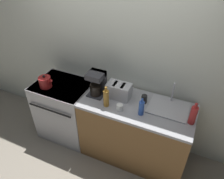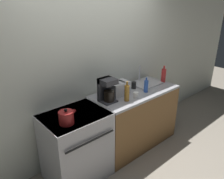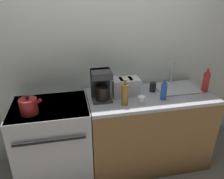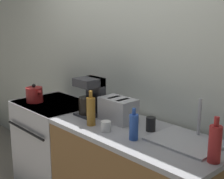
# 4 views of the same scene
# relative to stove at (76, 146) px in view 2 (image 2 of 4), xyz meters

# --- Properties ---
(ground_plane) EXTENTS (12.00, 12.00, 0.00)m
(ground_plane) POSITION_rel_stove_xyz_m (0.60, -0.30, -0.47)
(ground_plane) COLOR gray
(wall_back) EXTENTS (8.00, 0.05, 2.60)m
(wall_back) POSITION_rel_stove_xyz_m (0.60, 0.40, 0.83)
(wall_back) COLOR silver
(wall_back) RESTS_ON ground_plane
(stove) EXTENTS (0.78, 0.65, 0.92)m
(stove) POSITION_rel_stove_xyz_m (0.00, 0.00, 0.00)
(stove) COLOR #B7B7BC
(stove) RESTS_ON ground_plane
(counter_block) EXTENTS (1.40, 0.65, 0.92)m
(counter_block) POSITION_rel_stove_xyz_m (1.10, 0.02, -0.01)
(counter_block) COLOR brown
(counter_block) RESTS_ON ground_plane
(kettle) EXTENTS (0.21, 0.17, 0.19)m
(kettle) POSITION_rel_stove_xyz_m (-0.17, -0.12, 0.53)
(kettle) COLOR maroon
(kettle) RESTS_ON stove
(toaster) EXTENTS (0.30, 0.19, 0.19)m
(toaster) POSITION_rel_stove_xyz_m (0.82, 0.09, 0.55)
(toaster) COLOR #BCBCC1
(toaster) RESTS_ON counter_block
(coffee_maker) EXTENTS (0.20, 0.20, 0.33)m
(coffee_maker) POSITION_rel_stove_xyz_m (0.54, 0.03, 0.62)
(coffee_maker) COLOR #333338
(coffee_maker) RESTS_ON counter_block
(sink_tray) EXTENTS (0.47, 0.38, 0.28)m
(sink_tray) POSITION_rel_stove_xyz_m (1.46, 0.13, 0.47)
(sink_tray) COLOR #B7B7BC
(sink_tray) RESTS_ON counter_block
(bottle_amber) EXTENTS (0.07, 0.07, 0.28)m
(bottle_amber) POSITION_rel_stove_xyz_m (0.75, -0.14, 0.57)
(bottle_amber) COLOR #9E6B23
(bottle_amber) RESTS_ON counter_block
(bottle_blue) EXTENTS (0.06, 0.06, 0.23)m
(bottle_blue) POSITION_rel_stove_xyz_m (1.19, -0.11, 0.55)
(bottle_blue) COLOR #2D56B7
(bottle_blue) RESTS_ON counter_block
(bottle_red) EXTENTS (0.08, 0.08, 0.28)m
(bottle_red) POSITION_rel_stove_xyz_m (1.74, -0.02, 0.57)
(bottle_red) COLOR #B72828
(bottle_red) RESTS_ON counter_block
(cup_black) EXTENTS (0.07, 0.07, 0.11)m
(cup_black) POSITION_rel_stove_xyz_m (1.15, 0.11, 0.50)
(cup_black) COLOR black
(cup_black) RESTS_ON counter_block
(cup_white) EXTENTS (0.08, 0.08, 0.08)m
(cup_white) POSITION_rel_stove_xyz_m (0.93, -0.14, 0.49)
(cup_white) COLOR white
(cup_white) RESTS_ON counter_block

